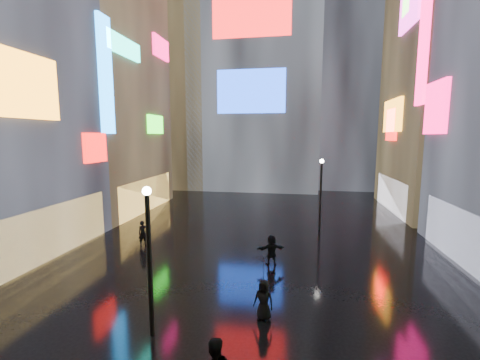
# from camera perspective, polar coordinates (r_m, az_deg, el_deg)

# --- Properties ---
(ground) EXTENTS (140.00, 140.00, 0.00)m
(ground) POSITION_cam_1_polar(r_m,az_deg,el_deg) (22.25, 3.56, -10.06)
(ground) COLOR black
(ground) RESTS_ON ground
(building_left_far) EXTENTS (10.28, 12.00, 22.00)m
(building_left_far) POSITION_cam_1_polar(r_m,az_deg,el_deg) (32.90, -24.80, 14.37)
(building_left_far) COLOR black
(building_left_far) RESTS_ON ground
(building_right_far) EXTENTS (10.28, 12.00, 28.00)m
(building_right_far) POSITION_cam_1_polar(r_m,az_deg,el_deg) (34.71, 34.81, 18.35)
(building_right_far) COLOR black
(building_right_far) RESTS_ON ground
(tower_main) EXTENTS (16.00, 14.20, 42.00)m
(tower_main) POSITION_cam_1_polar(r_m,az_deg,el_deg) (47.51, 3.31, 25.16)
(tower_main) COLOR black
(tower_main) RESTS_ON ground
(tower_flank_right) EXTENTS (12.00, 12.00, 34.00)m
(tower_flank_right) POSITION_cam_1_polar(r_m,az_deg,el_deg) (48.63, 18.64, 19.49)
(tower_flank_right) COLOR black
(tower_flank_right) RESTS_ON ground
(tower_flank_left) EXTENTS (10.00, 10.00, 26.00)m
(tower_flank_left) POSITION_cam_1_polar(r_m,az_deg,el_deg) (46.44, -11.19, 15.30)
(tower_flank_left) COLOR black
(tower_flank_left) RESTS_ON ground
(lamp_near) EXTENTS (0.30, 0.30, 5.20)m
(lamp_near) POSITION_cam_1_polar(r_m,az_deg,el_deg) (11.36, -15.84, -12.43)
(lamp_near) COLOR black
(lamp_near) RESTS_ON ground
(lamp_far) EXTENTS (0.30, 0.30, 5.20)m
(lamp_far) POSITION_cam_1_polar(r_m,az_deg,el_deg) (23.92, 14.17, -1.76)
(lamp_far) COLOR black
(lamp_far) RESTS_ON ground
(pedestrian_4) EXTENTS (0.85, 0.66, 1.54)m
(pedestrian_4) POSITION_cam_1_polar(r_m,az_deg,el_deg) (12.77, 4.22, -20.47)
(pedestrian_4) COLOR black
(pedestrian_4) RESTS_ON ground
(pedestrian_5) EXTENTS (1.58, 0.96, 1.62)m
(pedestrian_5) POSITION_cam_1_polar(r_m,az_deg,el_deg) (17.50, 5.60, -12.31)
(pedestrian_5) COLOR black
(pedestrian_5) RESTS_ON ground
(pedestrian_6) EXTENTS (0.67, 0.67, 1.57)m
(pedestrian_6) POSITION_cam_1_polar(r_m,az_deg,el_deg) (21.23, -16.87, -9.04)
(pedestrian_6) COLOR black
(pedestrian_6) RESTS_ON ground
(umbrella_2) EXTENTS (1.47, 1.47, 0.95)m
(umbrella_2) POSITION_cam_1_polar(r_m,az_deg,el_deg) (12.23, 4.28, -15.33)
(umbrella_2) COLOR black
(umbrella_2) RESTS_ON pedestrian_4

